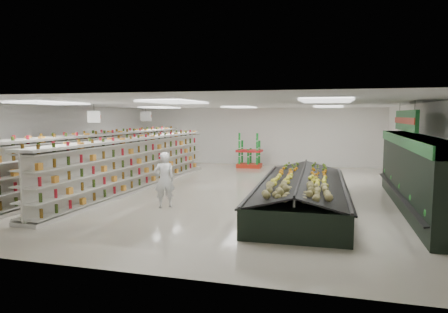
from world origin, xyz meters
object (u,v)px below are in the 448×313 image
(gondola_center, at_px, (137,165))
(soda_endcap, at_px, (249,152))
(gondola_left, at_px, (108,160))
(shopper_main, at_px, (164,180))
(produce_island, at_px, (302,192))
(shopper_background, at_px, (178,156))

(gondola_center, relative_size, soda_endcap, 6.71)
(gondola_left, distance_m, soda_endcap, 7.90)
(gondola_left, distance_m, shopper_main, 5.15)
(gondola_center, xyz_separation_m, produce_island, (6.31, -1.59, -0.41))
(soda_endcap, bearing_deg, gondola_center, -112.48)
(shopper_main, bearing_deg, gondola_center, -83.10)
(soda_endcap, relative_size, shopper_main, 0.99)
(produce_island, bearing_deg, soda_endcap, 111.17)
(gondola_left, relative_size, produce_island, 1.65)
(shopper_main, bearing_deg, shopper_background, -105.48)
(gondola_center, distance_m, shopper_background, 4.40)
(produce_island, relative_size, soda_endcap, 4.34)
(produce_island, distance_m, shopper_background, 8.76)
(gondola_left, relative_size, soda_endcap, 7.14)
(produce_island, xyz_separation_m, soda_endcap, (-3.37, 8.70, 0.33))
(soda_endcap, distance_m, shopper_main, 9.75)
(produce_island, distance_m, soda_endcap, 9.33)
(gondola_center, distance_m, soda_endcap, 7.69)
(soda_endcap, xyz_separation_m, shopper_main, (-0.68, -9.73, 0.03))
(gondola_center, height_order, produce_island, gondola_center)
(gondola_left, xyz_separation_m, soda_endcap, (4.62, 6.41, -0.14))
(shopper_background, bearing_deg, produce_island, -107.76)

